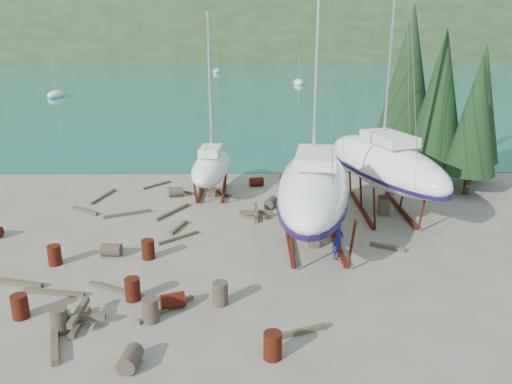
{
  "coord_description": "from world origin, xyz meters",
  "views": [
    {
      "loc": [
        0.63,
        -19.45,
        9.6
      ],
      "look_at": [
        0.86,
        3.0,
        2.43
      ],
      "focal_mm": 35.0,
      "sensor_mm": 36.0,
      "label": 1
    }
  ],
  "objects_px": {
    "large_sailboat_near": "(314,186)",
    "large_sailboat_far": "(384,163)",
    "small_sailboat_shore": "(211,167)",
    "worker": "(338,239)"
  },
  "relations": [
    {
      "from": "large_sailboat_near",
      "to": "large_sailboat_far",
      "type": "distance_m",
      "value": 6.13
    },
    {
      "from": "small_sailboat_shore",
      "to": "worker",
      "type": "bearing_deg",
      "value": -50.44
    },
    {
      "from": "small_sailboat_shore",
      "to": "large_sailboat_near",
      "type": "bearing_deg",
      "value": -48.36
    },
    {
      "from": "large_sailboat_near",
      "to": "large_sailboat_far",
      "type": "bearing_deg",
      "value": 53.02
    },
    {
      "from": "small_sailboat_shore",
      "to": "worker",
      "type": "height_order",
      "value": "small_sailboat_shore"
    },
    {
      "from": "large_sailboat_far",
      "to": "small_sailboat_shore",
      "type": "relative_size",
      "value": 1.58
    },
    {
      "from": "large_sailboat_near",
      "to": "small_sailboat_shore",
      "type": "xyz_separation_m",
      "value": [
        -5.37,
        7.41,
        -1.01
      ]
    },
    {
      "from": "large_sailboat_far",
      "to": "small_sailboat_shore",
      "type": "distance_m",
      "value": 10.33
    },
    {
      "from": "large_sailboat_near",
      "to": "large_sailboat_far",
      "type": "relative_size",
      "value": 1.02
    },
    {
      "from": "large_sailboat_near",
      "to": "worker",
      "type": "xyz_separation_m",
      "value": [
        0.91,
        -1.95,
        -1.86
      ]
    }
  ]
}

